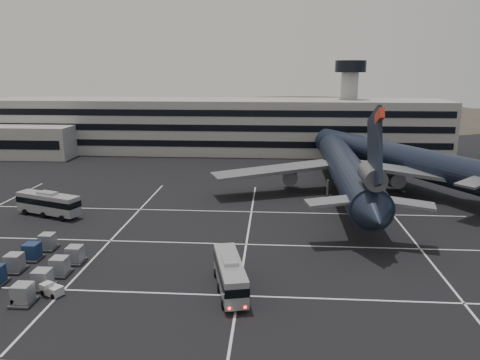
# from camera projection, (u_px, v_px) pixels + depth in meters

# --- Properties ---
(ground) EXTENTS (260.00, 260.00, 0.00)m
(ground) POSITION_uv_depth(u_px,v_px,m) (147.00, 254.00, 57.35)
(ground) COLOR black
(ground) RESTS_ON ground
(lane_markings) EXTENTS (90.00, 55.62, 0.01)m
(lane_markings) POSITION_uv_depth(u_px,v_px,m) (156.00, 252.00, 57.98)
(lane_markings) COLOR silver
(lane_markings) RESTS_ON ground
(terminal) EXTENTS (125.00, 26.00, 24.00)m
(terminal) POSITION_uv_depth(u_px,v_px,m) (205.00, 126.00, 124.89)
(terminal) COLOR gray
(terminal) RESTS_ON ground
(hills) EXTENTS (352.00, 180.00, 44.00)m
(hills) POSITION_uv_depth(u_px,v_px,m) (279.00, 141.00, 223.74)
(hills) COLOR #38332B
(hills) RESTS_ON ground
(trijet_main) EXTENTS (47.45, 57.53, 18.08)m
(trijet_main) POSITION_uv_depth(u_px,v_px,m) (347.00, 170.00, 79.79)
(trijet_main) COLOR black
(trijet_main) RESTS_ON ground
(trijet_far) EXTENTS (33.96, 53.20, 18.08)m
(trijet_far) POSITION_uv_depth(u_px,v_px,m) (399.00, 157.00, 89.89)
(trijet_far) COLOR black
(trijet_far) RESTS_ON ground
(bus_near) EXTENTS (4.56, 10.41, 3.58)m
(bus_near) POSITION_uv_depth(u_px,v_px,m) (230.00, 273.00, 47.43)
(bus_near) COLOR #989BA0
(bus_near) RESTS_ON ground
(bus_far) EXTENTS (11.03, 6.10, 3.82)m
(bus_far) POSITION_uv_depth(u_px,v_px,m) (48.00, 203.00, 71.48)
(bus_far) COLOR #989BA0
(bus_far) RESTS_ON ground
(tug_b) EXTENTS (2.51, 2.14, 1.39)m
(tug_b) POSITION_uv_depth(u_px,v_px,m) (53.00, 289.00, 46.82)
(tug_b) COLOR #B9B8B4
(tug_b) RESTS_ON ground
(uld_cluster) EXTENTS (8.75, 16.27, 2.03)m
(uld_cluster) POSITION_uv_depth(u_px,v_px,m) (31.00, 267.00, 51.14)
(uld_cluster) COLOR #2D2D30
(uld_cluster) RESTS_ON ground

